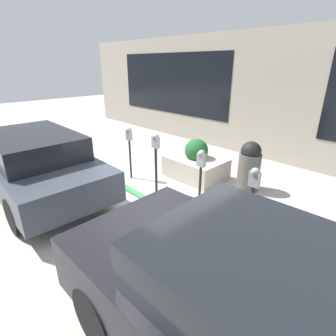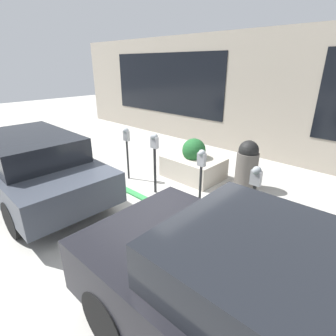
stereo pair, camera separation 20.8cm
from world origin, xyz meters
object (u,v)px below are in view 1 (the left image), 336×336
parking_meter_second (201,167)px  trash_bin (249,166)px  parking_meter_middle (156,150)px  parking_meter_fourth (129,141)px  parked_car_front (249,309)px  parking_meter_nearest (253,188)px  planter_box (196,164)px  parked_car_middle (34,161)px

parking_meter_second → trash_bin: bearing=-95.6°
parking_meter_middle → parking_meter_fourth: parking_meter_middle is taller
parking_meter_middle → parked_car_front: size_ratio=0.37×
parking_meter_nearest → parking_meter_fourth: bearing=-0.5°
planter_box → trash_bin: trash_bin is taller
parking_meter_second → trash_bin: 1.69m
parked_car_middle → trash_bin: size_ratio=3.96×
parked_car_front → parked_car_middle: bearing=-1.2°
trash_bin → planter_box: bearing=14.8°
parking_meter_fourth → parked_car_middle: parked_car_middle is taller
parking_meter_nearest → planter_box: size_ratio=0.88×
parking_meter_nearest → trash_bin: bearing=-59.4°
parked_car_front → parking_meter_fourth: bearing=-25.5°
parking_meter_nearest → parking_meter_fourth: parking_meter_fourth is taller
parking_meter_nearest → parked_car_front: bearing=118.5°
parking_meter_fourth → planter_box: (-1.18, -1.27, -0.64)m
parking_meter_fourth → parked_car_middle: (0.89, 2.08, -0.24)m
planter_box → trash_bin: 1.41m
trash_bin → parking_meter_middle: bearing=49.9°
parking_meter_middle → parked_car_middle: 2.84m
parking_meter_nearest → parking_meter_second: bearing=-0.8°
parking_meter_nearest → trash_bin: parking_meter_nearest is taller
parking_meter_fourth → parking_meter_nearest: bearing=179.5°
parking_meter_nearest → parked_car_middle: bearing=25.0°
parked_car_middle → parked_car_front: bearing=-179.0°
parking_meter_second → planter_box: 1.85m
parking_meter_middle → parked_car_front: bearing=150.3°
parking_meter_second → trash_bin: parking_meter_second is taller
parking_meter_second → parked_car_front: 3.05m
parking_meter_second → parking_meter_fourth: size_ratio=0.97×
parking_meter_nearest → parking_meter_second: 1.14m
parking_meter_fourth → trash_bin: 3.03m
parking_meter_nearest → parked_car_front: 2.33m
parked_car_middle → parking_meter_second: bearing=-146.7°
parking_meter_fourth → parking_meter_second: bearing=179.6°
parking_meter_fourth → parked_car_front: size_ratio=0.35×
parking_meter_middle → planter_box: size_ratio=0.97×
planter_box → parked_car_middle: 3.96m
parking_meter_fourth → trash_bin: parking_meter_fourth is taller
parking_meter_second → parking_meter_middle: (1.26, 0.06, 0.06)m
trash_bin → parking_meter_fourth: bearing=32.7°
parking_meter_second → parking_meter_fourth: parking_meter_fourth is taller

